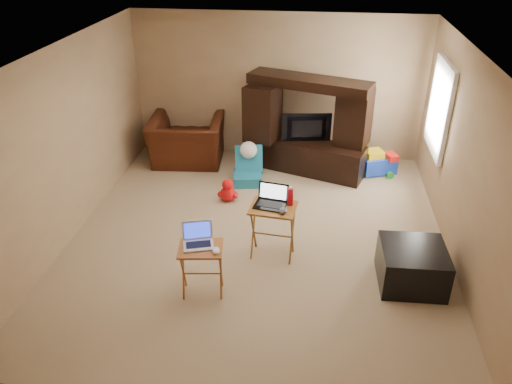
# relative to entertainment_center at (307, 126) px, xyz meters

# --- Properties ---
(floor) EXTENTS (5.50, 5.50, 0.00)m
(floor) POSITION_rel_entertainment_center_xyz_m (-0.55, -2.10, -0.81)
(floor) COLOR tan
(floor) RESTS_ON ground
(ceiling) EXTENTS (5.50, 5.50, 0.00)m
(ceiling) POSITION_rel_entertainment_center_xyz_m (-0.55, -2.10, 1.69)
(ceiling) COLOR silver
(ceiling) RESTS_ON ground
(wall_back) EXTENTS (5.00, 0.00, 5.00)m
(wall_back) POSITION_rel_entertainment_center_xyz_m (-0.55, 0.65, 0.44)
(wall_back) COLOR tan
(wall_back) RESTS_ON ground
(wall_front) EXTENTS (5.00, 0.00, 5.00)m
(wall_front) POSITION_rel_entertainment_center_xyz_m (-0.55, -4.85, 0.44)
(wall_front) COLOR tan
(wall_front) RESTS_ON ground
(wall_left) EXTENTS (0.00, 5.50, 5.50)m
(wall_left) POSITION_rel_entertainment_center_xyz_m (-3.05, -2.10, 0.44)
(wall_left) COLOR tan
(wall_left) RESTS_ON ground
(wall_right) EXTENTS (0.00, 5.50, 5.50)m
(wall_right) POSITION_rel_entertainment_center_xyz_m (1.95, -2.10, 0.44)
(wall_right) COLOR tan
(wall_right) RESTS_ON ground
(window_pane) EXTENTS (0.00, 1.20, 1.20)m
(window_pane) POSITION_rel_entertainment_center_xyz_m (1.93, -0.55, 0.59)
(window_pane) COLOR white
(window_pane) RESTS_ON ground
(window_frame) EXTENTS (0.06, 1.14, 1.34)m
(window_frame) POSITION_rel_entertainment_center_xyz_m (1.91, -0.55, 0.59)
(window_frame) COLOR white
(window_frame) RESTS_ON ground
(entertainment_center) EXTENTS (2.04, 1.12, 1.63)m
(entertainment_center) POSITION_rel_entertainment_center_xyz_m (0.00, 0.00, 0.00)
(entertainment_center) COLOR black
(entertainment_center) RESTS_ON floor
(television) EXTENTS (0.83, 0.24, 0.48)m
(television) POSITION_rel_entertainment_center_xyz_m (0.00, -0.04, -0.03)
(television) COLOR black
(television) RESTS_ON entertainment_center
(recliner) EXTENTS (1.32, 1.18, 0.80)m
(recliner) POSITION_rel_entertainment_center_xyz_m (-2.07, 0.08, -0.41)
(recliner) COLOR #491D0F
(recliner) RESTS_ON floor
(child_rocker) EXTENTS (0.53, 0.58, 0.59)m
(child_rocker) POSITION_rel_entertainment_center_xyz_m (-0.91, -0.58, -0.52)
(child_rocker) COLOR teal
(child_rocker) RESTS_ON floor
(plush_toy) EXTENTS (0.33, 0.27, 0.36)m
(plush_toy) POSITION_rel_entertainment_center_xyz_m (-1.13, -1.19, -0.63)
(plush_toy) COLOR red
(plush_toy) RESTS_ON floor
(push_toy) EXTENTS (0.68, 0.58, 0.43)m
(push_toy) POSITION_rel_entertainment_center_xyz_m (1.23, 0.04, -0.60)
(push_toy) COLOR blue
(push_toy) RESTS_ON floor
(ottoman) EXTENTS (0.76, 0.76, 0.48)m
(ottoman) POSITION_rel_entertainment_center_xyz_m (1.36, -2.84, -0.57)
(ottoman) COLOR black
(ottoman) RESTS_ON floor
(tray_table_left) EXTENTS (0.53, 0.45, 0.63)m
(tray_table_left) POSITION_rel_entertainment_center_xyz_m (-1.04, -3.33, -0.50)
(tray_table_left) COLOR #AD6C29
(tray_table_left) RESTS_ON floor
(tray_table_right) EXTENTS (0.60, 0.50, 0.72)m
(tray_table_right) POSITION_rel_entertainment_center_xyz_m (-0.32, -2.51, -0.45)
(tray_table_right) COLOR #A96428
(tray_table_right) RESTS_ON floor
(laptop_left) EXTENTS (0.40, 0.36, 0.24)m
(laptop_left) POSITION_rel_entertainment_center_xyz_m (-1.07, -3.30, -0.06)
(laptop_left) COLOR silver
(laptop_left) RESTS_ON tray_table_left
(laptop_right) EXTENTS (0.43, 0.37, 0.24)m
(laptop_right) POSITION_rel_entertainment_center_xyz_m (-0.36, -2.49, 0.03)
(laptop_right) COLOR black
(laptop_right) RESTS_ON tray_table_right
(mouse_left) EXTENTS (0.12, 0.15, 0.05)m
(mouse_left) POSITION_rel_entertainment_center_xyz_m (-0.85, -3.40, -0.15)
(mouse_left) COLOR white
(mouse_left) RESTS_ON tray_table_left
(mouse_right) EXTENTS (0.12, 0.16, 0.06)m
(mouse_right) POSITION_rel_entertainment_center_xyz_m (-0.19, -2.63, -0.06)
(mouse_right) COLOR #3B3B3F
(mouse_right) RESTS_ON tray_table_right
(water_bottle) EXTENTS (0.07, 0.07, 0.22)m
(water_bottle) POSITION_rel_entertainment_center_xyz_m (-0.12, -2.43, 0.02)
(water_bottle) COLOR red
(water_bottle) RESTS_ON tray_table_right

